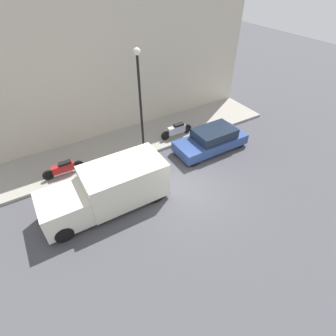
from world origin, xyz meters
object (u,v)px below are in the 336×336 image
at_px(parked_car, 211,140).
at_px(motorcycle_red, 63,168).
at_px(scooter_silver, 177,130).
at_px(streetlamp, 140,92).
at_px(delivery_van, 107,189).

distance_m(parked_car, motorcycle_red, 8.00).
xyz_separation_m(parked_car, motorcycle_red, (1.85, 7.78, -0.06)).
bearing_deg(motorcycle_red, scooter_silver, -89.17).
distance_m(scooter_silver, streetlamp, 3.87).
bearing_deg(scooter_silver, streetlamp, 97.79).
bearing_deg(parked_car, streetlamp, 64.90).
bearing_deg(scooter_silver, motorcycle_red, 90.83).
xyz_separation_m(parked_car, scooter_silver, (1.95, 1.09, -0.02)).
bearing_deg(streetlamp, parked_car, -115.10).
relative_size(motorcycle_red, scooter_silver, 0.97).
xyz_separation_m(scooter_silver, streetlamp, (-0.33, 2.38, 3.04)).
xyz_separation_m(delivery_van, scooter_silver, (3.07, -5.48, -0.39)).
bearing_deg(scooter_silver, delivery_van, 119.23).
bearing_deg(delivery_van, streetlamp, -48.54).
relative_size(motorcycle_red, streetlamp, 0.37).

